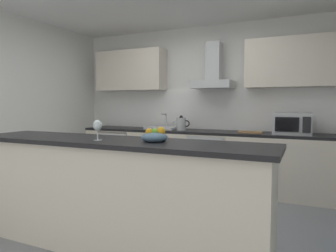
{
  "coord_description": "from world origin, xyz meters",
  "views": [
    {
      "loc": [
        1.54,
        -2.96,
        1.33
      ],
      "look_at": [
        -0.01,
        0.44,
        1.05
      ],
      "focal_mm": 32.56,
      "sensor_mm": 36.0,
      "label": 1
    }
  ],
  "objects": [
    {
      "name": "ground",
      "position": [
        0.0,
        0.0,
        -0.01
      ],
      "size": [
        5.55,
        4.86,
        0.02
      ],
      "primitive_type": "cube",
      "color": "gray"
    },
    {
      "name": "wall_back",
      "position": [
        0.0,
        1.99,
        1.3
      ],
      "size": [
        5.55,
        0.12,
        2.6
      ],
      "primitive_type": "cube",
      "color": "white",
      "rests_on": "ground"
    },
    {
      "name": "wall_left",
      "position": [
        -2.34,
        0.0,
        1.3
      ],
      "size": [
        0.12,
        4.86,
        2.6
      ],
      "primitive_type": "cube",
      "color": "white",
      "rests_on": "ground"
    },
    {
      "name": "backsplash_tile",
      "position": [
        0.0,
        1.92,
        1.23
      ],
      "size": [
        3.87,
        0.02,
        0.66
      ],
      "primitive_type": "cube",
      "color": "white"
    },
    {
      "name": "counter_back",
      "position": [
        0.0,
        1.61,
        0.45
      ],
      "size": [
        4.01,
        0.6,
        0.9
      ],
      "color": "beige",
      "rests_on": "ground"
    },
    {
      "name": "counter_island",
      "position": [
        -0.02,
        -0.72,
        0.51
      ],
      "size": [
        2.85,
        0.64,
        1.01
      ],
      "color": "beige",
      "rests_on": "ground"
    },
    {
      "name": "upper_cabinets",
      "position": [
        0.0,
        1.76,
        1.91
      ],
      "size": [
        3.95,
        0.32,
        0.7
      ],
      "color": "beige"
    },
    {
      "name": "oven",
      "position": [
        0.2,
        1.58,
        0.46
      ],
      "size": [
        0.6,
        0.62,
        0.8
      ],
      "color": "slate",
      "rests_on": "ground"
    },
    {
      "name": "refrigerator",
      "position": [
        -1.44,
        1.58,
        0.43
      ],
      "size": [
        0.58,
        0.6,
        0.85
      ],
      "color": "white",
      "rests_on": "ground"
    },
    {
      "name": "microwave",
      "position": [
        1.37,
        1.55,
        1.05
      ],
      "size": [
        0.5,
        0.38,
        0.3
      ],
      "color": "#B7BABC",
      "rests_on": "counter_back"
    },
    {
      "name": "sink",
      "position": [
        -0.63,
        1.59,
        0.93
      ],
      "size": [
        0.5,
        0.4,
        0.26
      ],
      "color": "silver",
      "rests_on": "counter_back"
    },
    {
      "name": "kettle",
      "position": [
        -0.27,
        1.55,
        1.01
      ],
      "size": [
        0.29,
        0.15,
        0.24
      ],
      "color": "#B7BABC",
      "rests_on": "counter_back"
    },
    {
      "name": "range_hood",
      "position": [
        0.2,
        1.71,
        1.79
      ],
      "size": [
        0.62,
        0.45,
        0.72
      ],
      "color": "#B7BABC"
    },
    {
      "name": "wine_glass",
      "position": [
        -0.09,
        -0.83,
        1.13
      ],
      "size": [
        0.08,
        0.08,
        0.18
      ],
      "color": "silver",
      "rests_on": "counter_island"
    },
    {
      "name": "fruit_bowl",
      "position": [
        0.39,
        -0.69,
        1.05
      ],
      "size": [
        0.22,
        0.22,
        0.13
      ],
      "color": "slate",
      "rests_on": "counter_island"
    },
    {
      "name": "chopping_board",
      "position": [
        0.81,
        1.56,
        0.91
      ],
      "size": [
        0.36,
        0.25,
        0.02
      ],
      "primitive_type": "cube",
      "rotation": [
        0.0,
        0.0,
        0.08
      ],
      "color": "#9E7247",
      "rests_on": "counter_back"
    }
  ]
}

